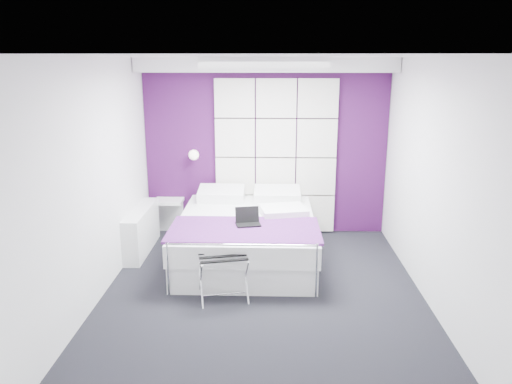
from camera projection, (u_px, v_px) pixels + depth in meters
floor at (263, 295)px, 5.62m from camera, size 4.40×4.40×0.00m
ceiling at (263, 56)px, 4.95m from camera, size 4.40×4.40×0.00m
wall_back at (266, 148)px, 7.41m from camera, size 3.60×0.00×3.60m
wall_left at (95, 182)px, 5.34m from camera, size 0.00×4.40×4.40m
wall_right at (434, 184)px, 5.23m from camera, size 0.00×4.40×4.40m
accent_wall at (266, 148)px, 7.40m from camera, size 3.58×0.02×2.58m
soffit at (266, 65)px, 6.86m from camera, size 3.58×0.50×0.20m
headboard at (276, 157)px, 7.38m from camera, size 1.80×0.08×2.30m
skylight at (264, 61)px, 5.54m from camera, size 1.36×0.86×0.12m
wall_lamp at (194, 154)px, 7.33m from camera, size 0.15×0.15×0.15m
radiator at (142, 230)px, 6.85m from camera, size 0.22×1.20×0.60m
bed at (247, 236)px, 6.56m from camera, size 1.80×2.18×0.76m
nightstand at (169, 201)px, 7.48m from camera, size 0.42×0.33×0.05m
luggage_rack at (223, 277)px, 5.47m from camera, size 0.52×0.38×0.51m
laptop at (248, 220)px, 6.10m from camera, size 0.29×0.21×0.21m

